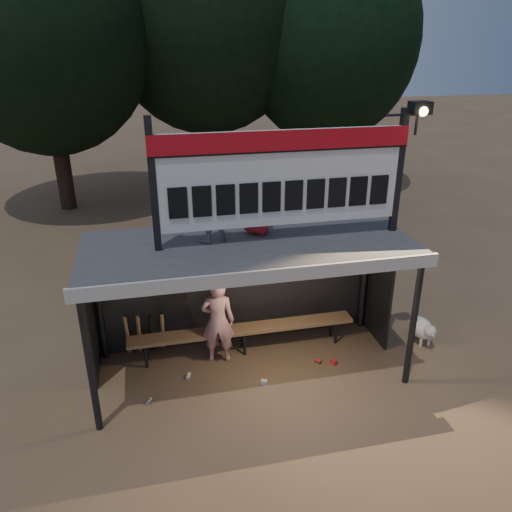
# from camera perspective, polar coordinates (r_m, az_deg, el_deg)

# --- Properties ---
(ground) EXTENTS (80.00, 80.00, 0.00)m
(ground) POSITION_cam_1_polar(r_m,az_deg,el_deg) (8.67, -0.72, -12.76)
(ground) COLOR brown
(ground) RESTS_ON ground
(player) EXTENTS (0.63, 0.48, 1.55)m
(player) POSITION_cam_1_polar(r_m,az_deg,el_deg) (8.50, -4.37, -7.42)
(player) COLOR white
(player) RESTS_ON ground
(child_a) EXTENTS (0.64, 0.55, 1.11)m
(child_a) POSITION_cam_1_polar(r_m,az_deg,el_deg) (7.41, -5.53, 5.70)
(child_a) COLOR gray
(child_a) RESTS_ON dugout_shelter
(child_b) EXTENTS (0.62, 0.60, 1.08)m
(child_b) POSITION_cam_1_polar(r_m,az_deg,el_deg) (7.71, 0.17, 6.37)
(child_b) COLOR #B11B21
(child_b) RESTS_ON dugout_shelter
(dugout_shelter) EXTENTS (5.10, 2.08, 2.32)m
(dugout_shelter) POSITION_cam_1_polar(r_m,az_deg,el_deg) (7.94, -1.16, -0.92)
(dugout_shelter) COLOR #3B3B3D
(dugout_shelter) RESTS_ON ground
(scoreboard_assembly) EXTENTS (4.10, 0.27, 1.99)m
(scoreboard_assembly) POSITION_cam_1_polar(r_m,az_deg,el_deg) (7.35, 3.47, 9.24)
(scoreboard_assembly) COLOR black
(scoreboard_assembly) RESTS_ON dugout_shelter
(bench) EXTENTS (4.00, 0.35, 0.48)m
(bench) POSITION_cam_1_polar(r_m,az_deg,el_deg) (8.88, -1.49, -8.45)
(bench) COLOR brown
(bench) RESTS_ON ground
(tree_left) EXTENTS (6.46, 6.46, 9.27)m
(tree_left) POSITION_cam_1_polar(r_m,az_deg,el_deg) (17.04, -23.37, 23.04)
(tree_left) COLOR #312016
(tree_left) RESTS_ON ground
(tree_mid) EXTENTS (7.22, 7.22, 10.36)m
(tree_mid) POSITION_cam_1_polar(r_m,az_deg,el_deg) (18.54, -5.81, 26.57)
(tree_mid) COLOR #302115
(tree_mid) RESTS_ON ground
(tree_right) EXTENTS (6.08, 6.08, 8.72)m
(tree_right) POSITION_cam_1_polar(r_m,az_deg,el_deg) (18.51, 8.28, 23.43)
(tree_right) COLOR black
(tree_right) RESTS_ON ground
(dog) EXTENTS (0.36, 0.81, 0.49)m
(dog) POSITION_cam_1_polar(r_m,az_deg,el_deg) (9.70, 18.48, -7.86)
(dog) COLOR #EFE3CF
(dog) RESTS_ON ground
(bats) EXTENTS (0.69, 0.35, 0.84)m
(bats) POSITION_cam_1_polar(r_m,az_deg,el_deg) (8.99, -12.55, -8.65)
(bats) COLOR #967046
(bats) RESTS_ON ground
(litter) EXTENTS (3.24, 1.47, 0.08)m
(litter) POSITION_cam_1_polar(r_m,az_deg,el_deg) (8.59, -0.99, -12.84)
(litter) COLOR red
(litter) RESTS_ON ground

